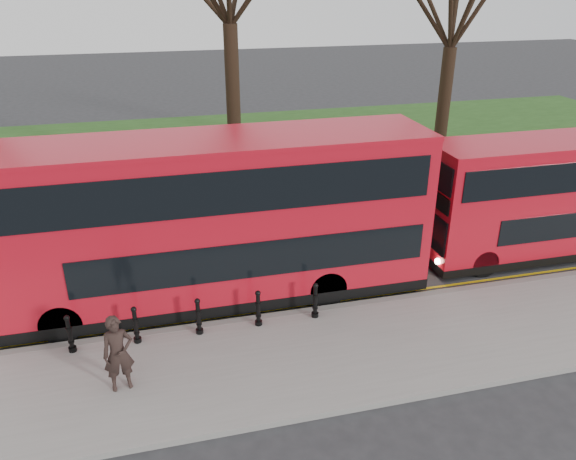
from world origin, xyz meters
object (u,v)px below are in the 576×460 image
object	(u,v)px
bus_rear	(569,196)
pedestrian	(118,354)
bollard_row	(198,317)
bus_lead	(215,222)

from	to	relation	value
bus_rear	pedestrian	distance (m)	15.13
pedestrian	bollard_row	bearing A→B (deg)	31.19
bollard_row	bus_lead	world-z (taller)	bus_lead
bollard_row	pedestrian	size ratio (longest dim) A/B	3.47
bus_rear	bus_lead	bearing A→B (deg)	-179.10
bollard_row	pedestrian	xyz separation A→B (m)	(-1.93, -1.71, 0.44)
pedestrian	bus_lead	bearing A→B (deg)	43.13
bus_lead	bollard_row	bearing A→B (deg)	-112.04
bus_lead	bus_rear	world-z (taller)	bus_lead
bus_lead	pedestrian	world-z (taller)	bus_lead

